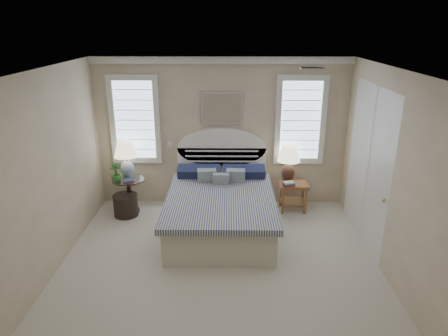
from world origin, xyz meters
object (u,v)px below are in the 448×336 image
side_table_left (129,192)px  nightstand_right (293,190)px  lamp_right (289,160)px  lamp_left (126,155)px  floor_pot (126,205)px  bed (221,207)px

side_table_left → nightstand_right: (2.95, 0.10, -0.00)m
side_table_left → lamp_right: lamp_right is taller
side_table_left → lamp_left: 0.66m
floor_pot → lamp_right: (2.89, 0.36, 0.74)m
nightstand_right → lamp_right: size_ratio=0.80×
nightstand_right → lamp_left: lamp_left is taller
floor_pot → lamp_left: (0.01, 0.26, 0.85)m
side_table_left → lamp_left: lamp_left is taller
nightstand_right → side_table_left: bearing=-178.1°
side_table_left → bed: bearing=-19.7°
bed → nightstand_right: 1.47m
side_table_left → lamp_left: (-0.03, 0.11, 0.65)m
floor_pot → lamp_right: lamp_right is taller
lamp_left → floor_pot: bearing=-92.4°
bed → side_table_left: (-1.65, 0.59, 0.00)m
bed → lamp_left: bed is taller
lamp_right → lamp_left: bearing=-178.0°
bed → floor_pot: bearing=165.3°
bed → nightstand_right: size_ratio=4.29×
floor_pot → bed: bearing=-14.7°
bed → lamp_left: 1.94m
side_table_left → floor_pot: size_ratio=1.47×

